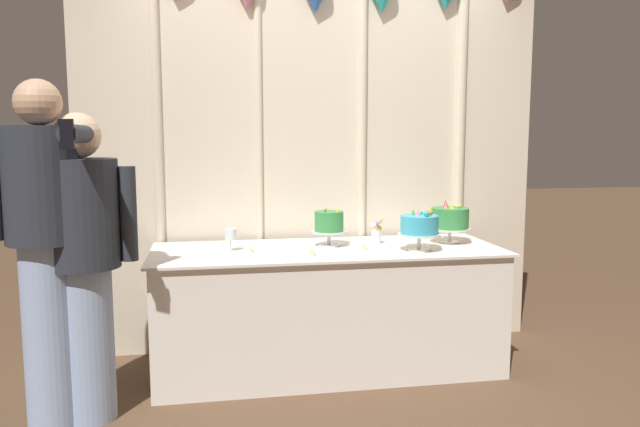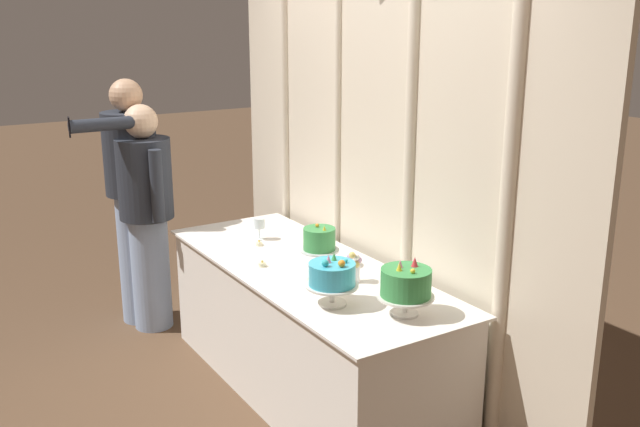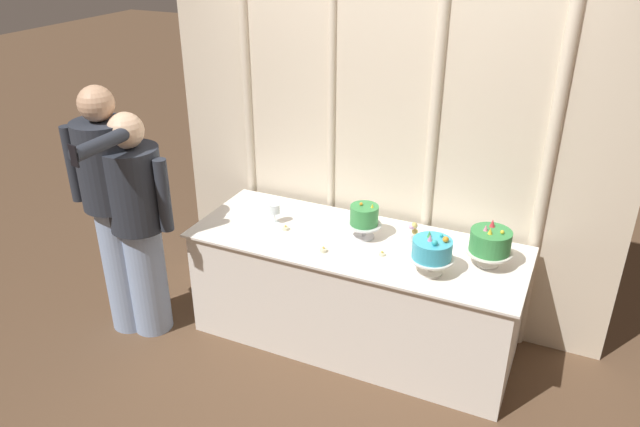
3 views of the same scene
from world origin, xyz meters
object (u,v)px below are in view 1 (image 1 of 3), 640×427
Objects in this scene: flower_vase at (377,231)px; guest_man_pink_jacket at (45,241)px; cake_display_rightmost at (450,219)px; tealight_near_left at (312,254)px; tealight_far_left at (250,251)px; guest_man_dark_suit at (83,258)px; cake_table at (327,309)px; tealight_near_right at (365,249)px; cake_display_center at (419,226)px; cake_display_leftmost at (329,224)px; wine_glass at (230,235)px.

guest_man_pink_jacket reaches higher than flower_vase.
tealight_near_left is (-0.94, -0.26, -0.14)m from cake_display_rightmost.
guest_man_dark_suit is (-0.86, -0.41, 0.07)m from tealight_far_left.
tealight_far_left is 0.95m from guest_man_dark_suit.
cake_table is 0.46m from tealight_near_right.
cake_display_center is 5.76× the size of tealight_near_left.
guest_man_dark_suit is (-1.86, -0.29, -0.07)m from cake_display_center.
cake_display_center is (0.53, -0.17, 0.53)m from cake_table.
cake_table is at bearing 57.50° from tealight_near_left.
cake_table is 8.61× the size of cake_display_leftmost.
tealight_near_left reaches higher than cake_table.
cake_display_center reaches higher than tealight_near_left.
wine_glass is 1.05m from guest_man_pink_jacket.
tealight_far_left is at bearing -175.36° from cake_display_rightmost.
cake_display_rightmost is at bearing 13.55° from guest_man_pink_jacket.
guest_man_pink_jacket is (-1.37, -0.29, 0.17)m from tealight_near_left.
tealight_far_left reaches higher than tealight_near_right.
tealight_far_left is 0.03× the size of guest_man_pink_jacket.
wine_glass is 0.09× the size of guest_man_dark_suit.
tealight_near_left is (-0.13, -0.21, 0.39)m from cake_table.
cake_display_leftmost is at bearing -176.19° from flower_vase.
tealight_near_left is 1.23m from guest_man_dark_suit.
guest_man_dark_suit is at bearing 13.98° from guest_man_pink_jacket.
cake_display_rightmost is 0.16× the size of guest_man_pink_jacket.
wine_glass is at bearing -178.21° from cake_display_rightmost.
cake_display_rightmost reaches higher than cake_display_leftmost.
guest_man_dark_suit is at bearing -166.94° from tealight_near_right.
guest_man_pink_jacket is (-1.84, -0.59, 0.10)m from flower_vase.
tealight_near_right is (0.34, 0.10, -0.00)m from tealight_near_left.
cake_display_rightmost is 0.48m from flower_vase.
guest_man_pink_jacket is at bearing -159.34° from cake_display_leftmost.
cake_display_center is 5.94× the size of tealight_far_left.
tealight_far_left is at bearing -28.58° from wine_glass.
cake_display_center is 1.89m from guest_man_dark_suit.
flower_vase is 3.91× the size of tealight_near_left.
flower_vase is at bearing 56.68° from tealight_near_right.
tealight_near_left is 1.41m from guest_man_pink_jacket.
cake_display_center reaches higher than cake_table.
cake_display_leftmost is at bearing 13.66° from tealight_far_left.
wine_glass is 0.93m from flower_vase.
cake_display_leftmost is 1.63m from guest_man_pink_jacket.
cake_display_leftmost is 1.46m from guest_man_dark_suit.
tealight_far_left is at bearing 25.63° from guest_man_dark_suit.
cake_display_center is 0.35m from tealight_near_right.
cake_display_rightmost is 2.00× the size of wine_glass.
flower_vase is (-0.47, 0.04, -0.07)m from cake_display_rightmost.
cake_table is 1.36× the size of guest_man_dark_suit.
cake_table is 51.92× the size of tealight_near_right.
cake_table is 0.77m from cake_display_center.
tealight_far_left is at bearing 175.57° from tealight_near_right.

